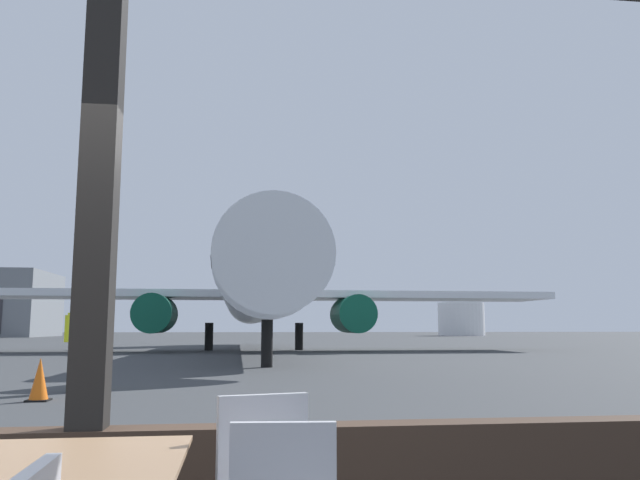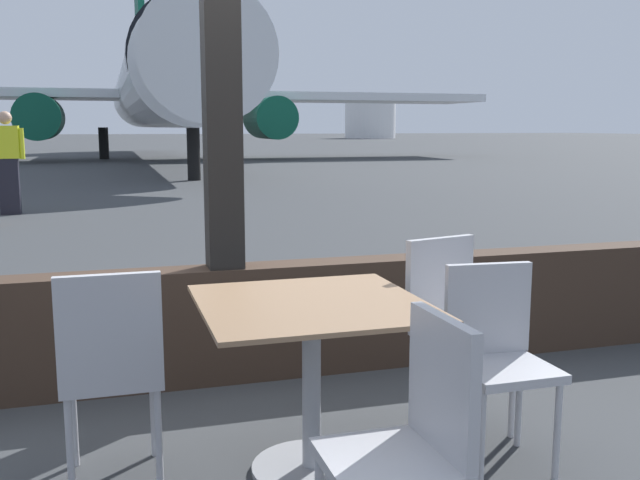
# 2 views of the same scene
# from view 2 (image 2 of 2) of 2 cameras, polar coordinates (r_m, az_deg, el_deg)

# --- Properties ---
(ground_plane) EXTENTS (220.00, 220.00, 0.00)m
(ground_plane) POSITION_cam_2_polar(r_m,az_deg,el_deg) (44.07, -15.98, 6.76)
(ground_plane) COLOR #383A3D
(window_frame) EXTENTS (8.51, 0.24, 3.73)m
(window_frame) POSITION_cam_2_polar(r_m,az_deg,el_deg) (4.09, -7.76, 6.39)
(window_frame) COLOR #38281E
(window_frame) RESTS_ON ground
(dining_table) EXTENTS (0.92, 0.92, 0.76)m
(dining_table) POSITION_cam_2_polar(r_m,az_deg,el_deg) (3.06, -0.69, -9.83)
(dining_table) COLOR #8C6B4C
(dining_table) RESTS_ON ground
(cafe_chair_window_left) EXTENTS (0.47, 0.47, 0.94)m
(cafe_chair_window_left) POSITION_cam_2_polar(r_m,az_deg,el_deg) (3.56, 10.48, -6.06)
(cafe_chair_window_left) COLOR #B2B2B7
(cafe_chair_window_left) RESTS_ON ground
(cafe_chair_window_right) EXTENTS (0.40, 0.40, 0.92)m
(cafe_chair_window_right) POSITION_cam_2_polar(r_m,az_deg,el_deg) (3.03, -16.35, -9.23)
(cafe_chair_window_right) COLOR #B2B2B7
(cafe_chair_window_right) RESTS_ON ground
(cafe_chair_aisle_left) EXTENTS (0.40, 0.40, 0.90)m
(cafe_chair_aisle_left) POSITION_cam_2_polar(r_m,az_deg,el_deg) (2.32, 7.46, -15.06)
(cafe_chair_aisle_left) COLOR #B2B2B7
(cafe_chair_aisle_left) RESTS_ON ground
(cafe_chair_aisle_right) EXTENTS (0.42, 0.42, 0.88)m
(cafe_chair_aisle_right) POSITION_cam_2_polar(r_m,az_deg,el_deg) (3.27, 13.88, -8.24)
(cafe_chair_aisle_right) COLOR #B2B2B7
(cafe_chair_aisle_right) RESTS_ON ground
(airplane) EXTENTS (31.09, 31.10, 9.89)m
(airplane) POSITION_cam_2_polar(r_m,az_deg,el_deg) (32.21, -12.74, 11.79)
(airplane) COLOR silver
(airplane) RESTS_ON ground
(ground_crew_worker) EXTENTS (0.56, 0.22, 1.74)m
(ground_crew_worker) POSITION_cam_2_polar(r_m,az_deg,el_deg) (13.24, -23.68, 5.78)
(ground_crew_worker) COLOR black
(ground_crew_worker) RESTS_ON ground
(fuel_storage_tank) EXTENTS (6.60, 6.60, 4.69)m
(fuel_storage_tank) POSITION_cam_2_polar(r_m,az_deg,el_deg) (94.50, 4.03, 9.54)
(fuel_storage_tank) COLOR white
(fuel_storage_tank) RESTS_ON ground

